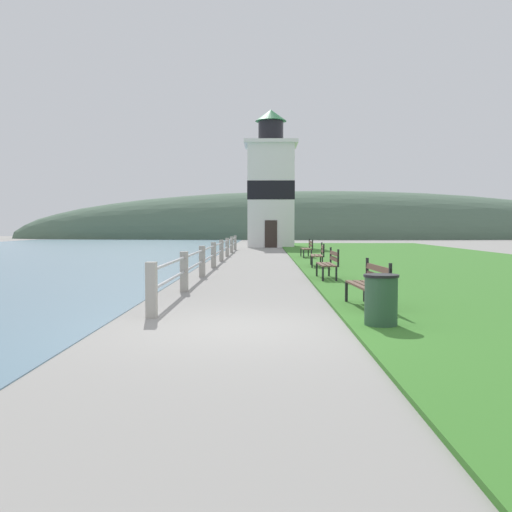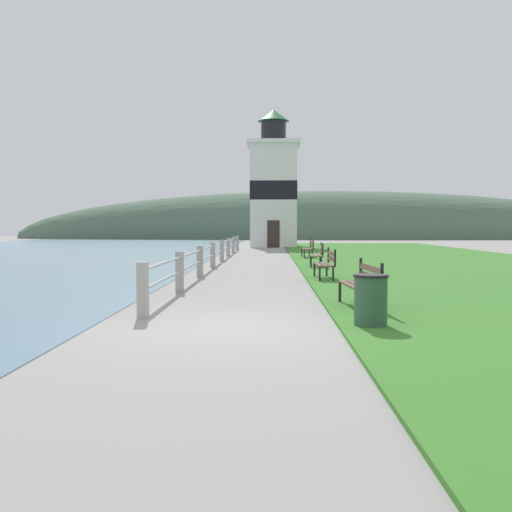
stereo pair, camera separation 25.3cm
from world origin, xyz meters
TOP-DOWN VIEW (x-y plane):
  - ground_plane at (0.00, 0.00)m, footprint 160.00×160.00m
  - grass_verge at (7.67, 16.92)m, footprint 12.00×50.77m
  - seawall_railing at (-1.57, 14.89)m, footprint 0.18×27.95m
  - park_bench_near at (2.35, 1.95)m, footprint 0.58×1.70m
  - park_bench_midway at (2.24, 7.76)m, footprint 0.50×1.62m
  - park_bench_far at (2.42, 12.79)m, footprint 0.56×1.71m
  - park_bench_by_lighthouse at (2.49, 19.09)m, footprint 0.50×1.71m
  - lighthouse at (0.84, 34.70)m, footprint 3.95×3.95m
  - trash_bin at (2.16, 0.02)m, footprint 0.54×0.54m
  - distant_hillside at (8.00, 63.85)m, footprint 80.00×16.00m

SIDE VIEW (x-z plane):
  - ground_plane at x=0.00m, z-range 0.00..0.00m
  - distant_hillside at x=8.00m, z-range -6.00..6.00m
  - grass_verge at x=7.67m, z-range 0.00..0.06m
  - trash_bin at x=2.16m, z-range 0.00..0.84m
  - park_bench_midway at x=2.24m, z-range 0.07..1.01m
  - park_bench_near at x=2.35m, z-range 0.07..1.01m
  - park_bench_far at x=2.42m, z-range 0.07..1.01m
  - park_bench_by_lighthouse at x=2.49m, z-range 0.07..1.01m
  - seawall_railing at x=-1.57m, z-range 0.07..1.04m
  - lighthouse at x=0.84m, z-range -0.70..9.63m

